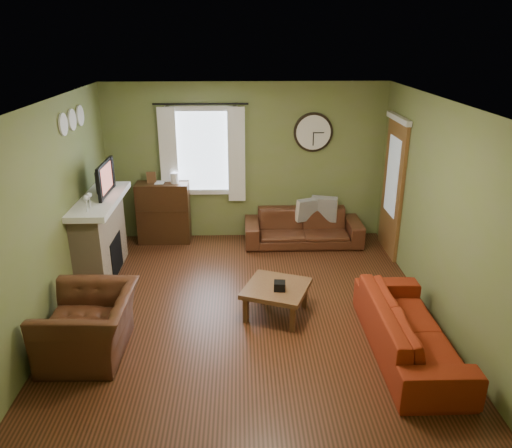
{
  "coord_description": "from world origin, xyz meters",
  "views": [
    {
      "loc": [
        -0.09,
        -5.48,
        3.32
      ],
      "look_at": [
        0.1,
        0.4,
        1.05
      ],
      "focal_mm": 35.0,
      "sensor_mm": 36.0,
      "label": 1
    }
  ],
  "objects_px": {
    "bookshelf": "(164,213)",
    "coffee_table": "(276,300)",
    "sofa_brown": "(303,228)",
    "sofa_red": "(410,329)",
    "armchair": "(89,325)"
  },
  "relations": [
    {
      "from": "bookshelf",
      "to": "coffee_table",
      "type": "height_order",
      "value": "bookshelf"
    },
    {
      "from": "coffee_table",
      "to": "sofa_brown",
      "type": "bearing_deg",
      "value": 74.98
    },
    {
      "from": "bookshelf",
      "to": "coffee_table",
      "type": "distance_m",
      "value": 2.98
    },
    {
      "from": "sofa_red",
      "to": "armchair",
      "type": "bearing_deg",
      "value": 88.44
    },
    {
      "from": "sofa_brown",
      "to": "coffee_table",
      "type": "bearing_deg",
      "value": -105.02
    },
    {
      "from": "sofa_brown",
      "to": "coffee_table",
      "type": "distance_m",
      "value": 2.32
    },
    {
      "from": "sofa_brown",
      "to": "coffee_table",
      "type": "relative_size",
      "value": 2.61
    },
    {
      "from": "bookshelf",
      "to": "coffee_table",
      "type": "xyz_separation_m",
      "value": [
        1.71,
        -2.41,
        -0.31
      ]
    },
    {
      "from": "bookshelf",
      "to": "sofa_red",
      "type": "xyz_separation_m",
      "value": [
        3.11,
        -3.25,
        -0.22
      ]
    },
    {
      "from": "sofa_red",
      "to": "coffee_table",
      "type": "relative_size",
      "value": 2.73
    },
    {
      "from": "bookshelf",
      "to": "sofa_red",
      "type": "distance_m",
      "value": 4.5
    },
    {
      "from": "bookshelf",
      "to": "sofa_brown",
      "type": "xyz_separation_m",
      "value": [
        2.31,
        -0.17,
        -0.23
      ]
    },
    {
      "from": "armchair",
      "to": "coffee_table",
      "type": "bearing_deg",
      "value": 110.62
    },
    {
      "from": "sofa_brown",
      "to": "sofa_red",
      "type": "relative_size",
      "value": 0.96
    },
    {
      "from": "bookshelf",
      "to": "coffee_table",
      "type": "bearing_deg",
      "value": -54.63
    }
  ]
}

